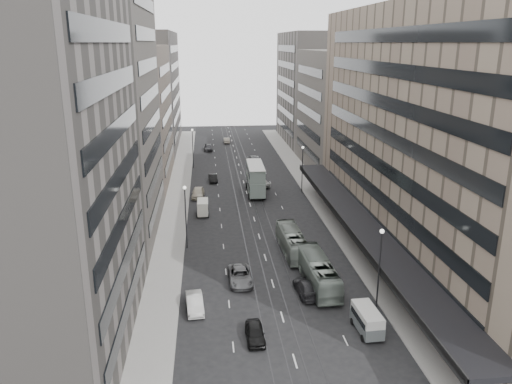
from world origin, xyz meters
name	(u,v)px	position (x,y,z in m)	size (l,w,h in m)	color
ground	(274,288)	(0.00, 0.00, 0.00)	(220.00, 220.00, 0.00)	black
sidewalk_right	(312,188)	(12.00, 37.50, 0.07)	(4.00, 125.00, 0.15)	gray
sidewalk_left	(179,192)	(-12.00, 37.50, 0.07)	(4.00, 125.00, 0.15)	gray
department_store	(445,134)	(21.45, 8.00, 14.95)	(19.20, 60.00, 30.00)	#7D6D5B
building_right_mid	(344,111)	(21.50, 52.00, 12.00)	(15.00, 28.00, 24.00)	#4F4944
building_right_far	(314,88)	(21.50, 82.00, 14.00)	(15.00, 32.00, 28.00)	slate
building_left_a	(23,178)	(-21.50, -8.00, 15.00)	(15.00, 28.00, 30.00)	slate
building_left_b	(93,110)	(-21.50, 19.00, 17.00)	(15.00, 26.00, 34.00)	#4F4944
building_left_c	(126,116)	(-21.50, 46.00, 12.50)	(15.00, 28.00, 25.00)	#695D51
building_left_d	(145,91)	(-21.50, 79.00, 14.00)	(15.00, 38.00, 28.00)	slate
lamp_right_near	(380,259)	(9.70, -5.00, 5.20)	(0.44, 0.44, 8.32)	#262628
lamp_right_far	(302,164)	(9.70, 35.00, 5.20)	(0.44, 0.44, 8.32)	#262628
lamp_left_near	(185,210)	(-9.70, 12.00, 5.20)	(0.44, 0.44, 8.32)	#262628
lamp_left_far	(193,144)	(-9.70, 55.00, 5.20)	(0.44, 0.44, 8.32)	#262628
bus_near	(318,271)	(4.82, 0.32, 1.55)	(2.61, 11.15, 3.11)	gray
bus_far	(292,242)	(3.55, 9.19, 1.46)	(2.46, 10.49, 2.92)	gray
double_decker	(256,178)	(1.50, 35.11, 2.83)	(3.10, 9.63, 5.24)	slate
vw_microbus	(367,320)	(7.28, -9.34, 1.28)	(2.13, 4.34, 2.30)	#505657
panel_van	(203,207)	(-7.67, 24.68, 1.27)	(1.83, 3.67, 2.31)	silver
sedan_0	(255,333)	(-3.00, -9.58, 0.69)	(1.63, 4.05, 1.38)	black
sedan_1	(195,303)	(-8.43, -3.79, 0.75)	(1.59, 4.55, 1.50)	silver
sedan_2	(240,276)	(-3.53, 1.66, 0.76)	(2.53, 5.49, 1.53)	#5F6062
sedan_3	(307,287)	(3.27, -1.70, 0.77)	(2.16, 5.31, 1.54)	black
sedan_4	(198,193)	(-8.50, 33.89, 0.85)	(2.01, 4.99, 1.70)	#C1B69F
sedan_5	(213,178)	(-5.77, 43.71, 0.69)	(1.46, 4.19, 1.38)	black
sedan_6	(261,182)	(2.92, 39.88, 0.75)	(2.49, 5.40, 1.50)	#BBBBB7
sedan_7	(253,159)	(3.29, 58.39, 0.83)	(2.32, 5.71, 1.66)	#555558
sedan_8	(208,147)	(-6.41, 72.36, 0.81)	(1.92, 4.76, 1.62)	#2A2A2D
sedan_9	(227,140)	(-1.49, 81.80, 0.71)	(1.49, 4.28, 1.41)	#B1A693
pedestrian	(439,333)	(13.05, -11.58, 0.95)	(0.58, 0.38, 1.60)	black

